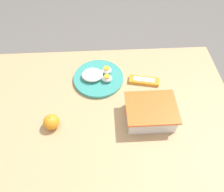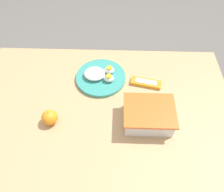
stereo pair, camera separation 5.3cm
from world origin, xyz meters
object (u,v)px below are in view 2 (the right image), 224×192
at_px(candy_bar, 146,83).
at_px(food_container, 148,116).
at_px(orange_fruit, 50,117).
at_px(rice_plate, 100,76).

bearing_deg(candy_bar, food_container, 88.27).
xyz_separation_m(food_container, orange_fruit, (0.43, 0.02, -0.00)).
bearing_deg(candy_bar, orange_fruit, 28.25).
relative_size(orange_fruit, rice_plate, 0.27).
height_order(orange_fruit, candy_bar, orange_fruit).
distance_m(orange_fruit, rice_plate, 0.33).
bearing_deg(candy_bar, rice_plate, -7.27).
bearing_deg(rice_plate, candy_bar, 172.73).
xyz_separation_m(food_container, candy_bar, (-0.01, -0.22, -0.03)).
xyz_separation_m(food_container, rice_plate, (0.23, -0.24, -0.02)).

